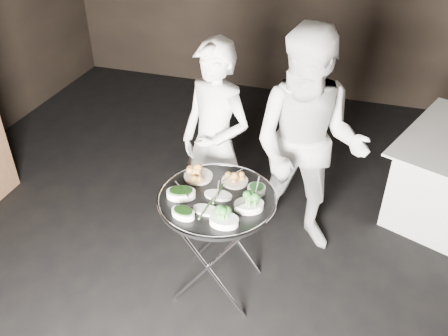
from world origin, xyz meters
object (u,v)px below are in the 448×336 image
(waiter_right, at_px, (307,147))
(serving_tray, at_px, (217,199))
(tray_stand, at_px, (217,240))
(waiter_left, at_px, (215,144))

(waiter_right, bearing_deg, serving_tray, -122.71)
(tray_stand, height_order, serving_tray, serving_tray)
(tray_stand, relative_size, waiter_right, 0.45)
(tray_stand, bearing_deg, waiter_right, 55.24)
(serving_tray, bearing_deg, tray_stand, 68.20)
(serving_tray, distance_m, waiter_right, 0.82)
(serving_tray, height_order, waiter_right, waiter_right)
(tray_stand, distance_m, waiter_right, 0.93)
(tray_stand, bearing_deg, waiter_left, 109.14)
(waiter_left, bearing_deg, serving_tray, -50.62)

